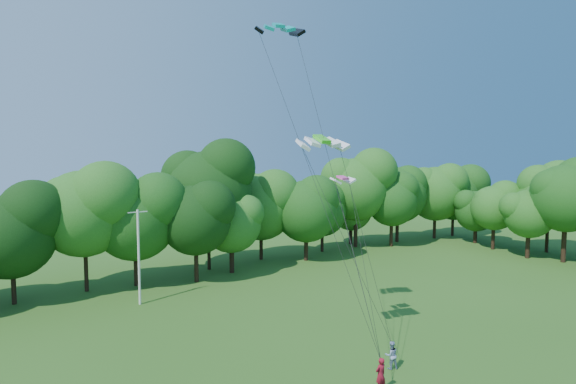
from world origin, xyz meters
TOP-DOWN VIEW (x-y plane):
  - utility_pole at (-4.50, 29.90)m, footprint 1.63×0.20m
  - kite_flyer_left at (1.81, 8.19)m, footprint 0.69×0.45m
  - kite_flyer_right at (4.27, 9.67)m, footprint 0.99×0.90m
  - kite_teal at (0.45, 15.95)m, footprint 3.30×2.36m
  - kite_green at (1.62, 13.04)m, footprint 3.32×2.04m
  - kite_pink at (4.76, 14.66)m, footprint 1.76×1.04m
  - tree_back_center at (5.40, 37.47)m, footprint 10.65×10.65m
  - tree_back_east at (28.36, 39.29)m, footprint 6.71×6.71m
  - tree_flank_east at (40.19, 20.11)m, footprint 6.55×6.55m

SIDE VIEW (x-z plane):
  - kite_flyer_right at x=4.27m, z-range 0.00..1.66m
  - kite_flyer_left at x=1.81m, z-range 0.00..1.86m
  - utility_pole at x=-4.50m, z-range 0.12..8.23m
  - tree_flank_east at x=40.19m, z-range 1.18..10.71m
  - tree_back_east at x=28.36m, z-range 1.21..10.97m
  - tree_back_center at x=5.40m, z-range 1.93..17.42m
  - kite_pink at x=4.76m, z-range 11.01..11.28m
  - kite_green at x=1.62m, z-range 13.29..13.91m
  - kite_teal at x=0.45m, z-range 20.39..21.05m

